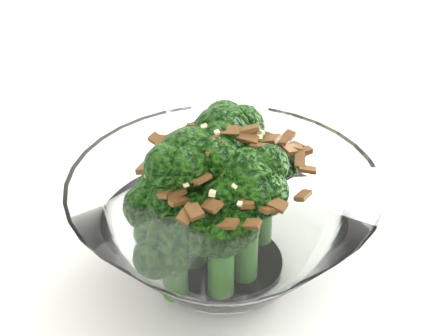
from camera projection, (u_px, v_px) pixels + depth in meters
table at (208, 203)px, 0.72m from camera, size 1.42×1.20×0.75m
broccoli_dish at (222, 216)px, 0.50m from camera, size 0.22×0.22×0.13m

